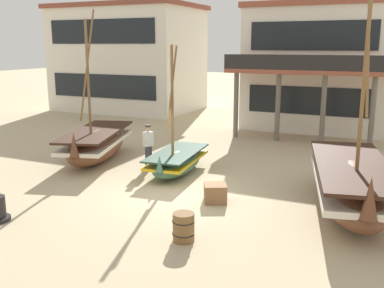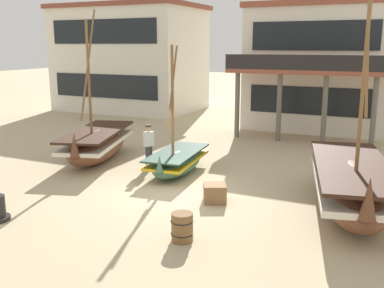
% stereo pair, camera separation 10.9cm
% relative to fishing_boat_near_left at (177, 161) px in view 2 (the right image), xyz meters
% --- Properties ---
extents(ground_plane, '(120.00, 120.00, 0.00)m').
position_rel_fishing_boat_near_left_xyz_m(ground_plane, '(1.07, -2.00, -0.47)').
color(ground_plane, tan).
extents(fishing_boat_near_left, '(1.76, 3.57, 4.60)m').
position_rel_fishing_boat_near_left_xyz_m(fishing_boat_near_left, '(0.00, 0.00, 0.00)').
color(fishing_boat_near_left, '#427056').
rests_on(fishing_boat_near_left, ground).
extents(fishing_boat_centre_large, '(3.17, 6.05, 7.33)m').
position_rel_fishing_boat_near_left_xyz_m(fishing_boat_centre_large, '(6.13, -1.33, 0.31)').
color(fishing_boat_centre_large, brown).
rests_on(fishing_boat_centre_large, ground).
extents(fishing_boat_far_right, '(3.18, 5.23, 5.94)m').
position_rel_fishing_boat_near_left_xyz_m(fishing_boat_far_right, '(-3.78, 0.31, 0.22)').
color(fishing_boat_far_right, brown).
rests_on(fishing_boat_far_right, ground).
extents(fisherman_by_hull, '(0.38, 0.42, 1.68)m').
position_rel_fishing_boat_near_left_xyz_m(fisherman_by_hull, '(-1.26, 0.12, 0.37)').
color(fisherman_by_hull, '#33333D').
rests_on(fisherman_by_hull, ground).
extents(wooden_barrel, '(0.56, 0.56, 0.70)m').
position_rel_fishing_boat_near_left_xyz_m(wooden_barrel, '(2.73, -5.07, -0.12)').
color(wooden_barrel, brown).
rests_on(wooden_barrel, ground).
extents(cargo_crate, '(0.88, 0.88, 0.54)m').
position_rel_fishing_boat_near_left_xyz_m(cargo_crate, '(2.40, -2.22, -0.19)').
color(cargo_crate, olive).
rests_on(cargo_crate, ground).
extents(harbor_building_main, '(7.76, 7.75, 6.80)m').
position_rel_fishing_boat_near_left_xyz_m(harbor_building_main, '(2.94, 11.75, 2.94)').
color(harbor_building_main, silver).
rests_on(harbor_building_main, ground).
extents(harbor_building_annex, '(9.93, 6.68, 7.32)m').
position_rel_fishing_boat_near_left_xyz_m(harbor_building_annex, '(-10.68, 13.59, 3.20)').
color(harbor_building_annex, silver).
rests_on(harbor_building_annex, ground).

